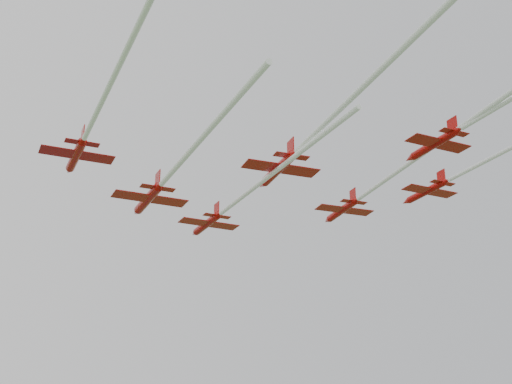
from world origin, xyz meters
TOP-DOWN VIEW (x-y plane):
  - jet_lead at (-2.55, 10.91)m, footprint 11.79×47.18m
  - jet_row2_left at (-16.07, 5.33)m, footprint 12.36×43.57m
  - jet_row2_right at (8.36, -11.88)m, footprint 20.52×65.46m
  - jet_row3_left at (-32.05, -14.11)m, footprint 16.53×63.78m
  - jet_row3_mid at (-8.17, -17.56)m, footprint 20.65×65.25m
  - jet_row3_right at (16.81, -17.33)m, footprint 12.07×50.80m

SIDE VIEW (x-z plane):
  - jet_row3_left at x=-32.05m, z-range 48.12..50.53m
  - jet_row2_left at x=-16.07m, z-range 48.72..51.65m
  - jet_lead at x=-2.55m, z-range 50.09..52.78m
  - jet_row3_mid at x=-8.17m, z-range 50.67..53.56m
  - jet_row2_right at x=8.36m, z-range 50.95..53.48m
  - jet_row3_right at x=16.81m, z-range 51.73..54.11m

